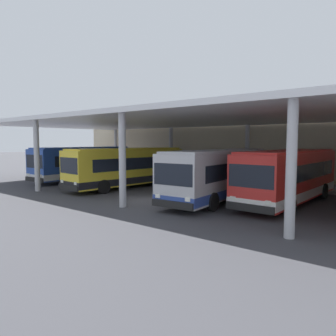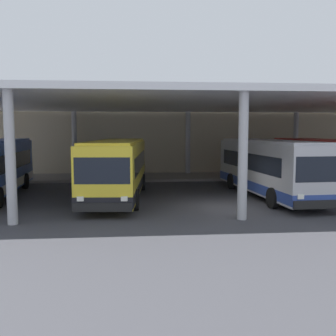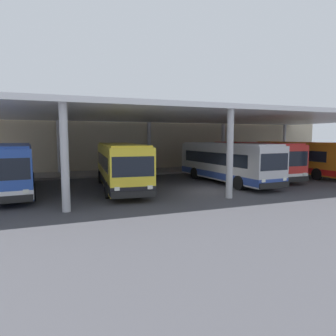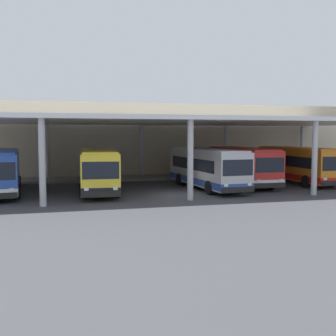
{
  "view_description": "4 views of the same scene",
  "coord_description": "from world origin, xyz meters",
  "px_view_note": "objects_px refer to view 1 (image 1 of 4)",
  "views": [
    {
      "loc": [
        13.13,
        -14.66,
        3.68
      ],
      "look_at": [
        -2.98,
        5.24,
        1.56
      ],
      "focal_mm": 33.96,
      "sensor_mm": 36.0,
      "label": 1
    },
    {
      "loc": [
        -4.44,
        -17.66,
        3.67
      ],
      "look_at": [
        -2.66,
        2.3,
        1.71
      ],
      "focal_mm": 40.47,
      "sensor_mm": 36.0,
      "label": 2
    },
    {
      "loc": [
        -9.69,
        -17.62,
        3.63
      ],
      "look_at": [
        -1.89,
        2.81,
        1.36
      ],
      "focal_mm": 31.83,
      "sensor_mm": 36.0,
      "label": 3
    },
    {
      "loc": [
        -8.43,
        -28.3,
        4.26
      ],
      "look_at": [
        0.09,
        3.44,
        1.66
      ],
      "focal_mm": 44.64,
      "sensor_mm": 36.0,
      "label": 4
    }
  ],
  "objects_px": {
    "bus_nearest_bay": "(84,163)",
    "bus_far_bay": "(289,176)",
    "bus_middle_bay": "(219,174)",
    "bus_second_bay": "(128,167)"
  },
  "relations": [
    {
      "from": "bus_far_bay",
      "to": "bus_second_bay",
      "type": "bearing_deg",
      "value": -173.01
    },
    {
      "from": "bus_nearest_bay",
      "to": "bus_middle_bay",
      "type": "relative_size",
      "value": 1.0
    },
    {
      "from": "bus_nearest_bay",
      "to": "bus_far_bay",
      "type": "distance_m",
      "value": 19.3
    },
    {
      "from": "bus_nearest_bay",
      "to": "bus_far_bay",
      "type": "bearing_deg",
      "value": 1.8
    },
    {
      "from": "bus_nearest_bay",
      "to": "bus_second_bay",
      "type": "xyz_separation_m",
      "value": [
        7.01,
        -0.9,
        0.0
      ]
    },
    {
      "from": "bus_second_bay",
      "to": "bus_far_bay",
      "type": "relative_size",
      "value": 1.01
    },
    {
      "from": "bus_nearest_bay",
      "to": "bus_middle_bay",
      "type": "xyz_separation_m",
      "value": [
        15.48,
        -1.1,
        0.0
      ]
    },
    {
      "from": "bus_nearest_bay",
      "to": "bus_far_bay",
      "type": "height_order",
      "value": "same"
    },
    {
      "from": "bus_nearest_bay",
      "to": "bus_far_bay",
      "type": "xyz_separation_m",
      "value": [
        19.29,
        0.61,
        0.0
      ]
    },
    {
      "from": "bus_nearest_bay",
      "to": "bus_second_bay",
      "type": "height_order",
      "value": "same"
    }
  ]
}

